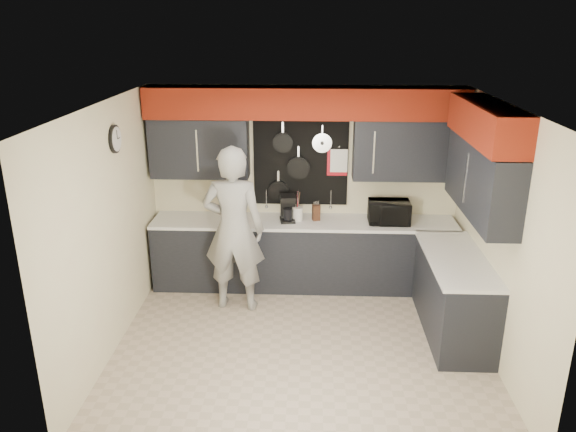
{
  "coord_description": "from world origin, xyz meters",
  "views": [
    {
      "loc": [
        0.08,
        -5.33,
        3.38
      ],
      "look_at": [
        -0.16,
        0.5,
        1.31
      ],
      "focal_mm": 35.0,
      "sensor_mm": 36.0,
      "label": 1
    }
  ],
  "objects_px": {
    "microwave": "(389,212)",
    "coffee_maker": "(288,207)",
    "utensil_crock": "(298,214)",
    "person": "(234,229)",
    "knife_block": "(316,213)"
  },
  "relations": [
    {
      "from": "microwave",
      "to": "utensil_crock",
      "type": "height_order",
      "value": "microwave"
    },
    {
      "from": "knife_block",
      "to": "utensil_crock",
      "type": "xyz_separation_m",
      "value": [
        -0.24,
        -0.02,
        -0.01
      ]
    },
    {
      "from": "knife_block",
      "to": "coffee_maker",
      "type": "xyz_separation_m",
      "value": [
        -0.36,
        -0.04,
        0.08
      ]
    },
    {
      "from": "coffee_maker",
      "to": "person",
      "type": "bearing_deg",
      "value": -143.25
    },
    {
      "from": "microwave",
      "to": "coffee_maker",
      "type": "distance_m",
      "value": 1.28
    },
    {
      "from": "utensil_crock",
      "to": "microwave",
      "type": "bearing_deg",
      "value": -2.09
    },
    {
      "from": "microwave",
      "to": "coffee_maker",
      "type": "relative_size",
      "value": 1.5
    },
    {
      "from": "knife_block",
      "to": "coffee_maker",
      "type": "bearing_deg",
      "value": 172.53
    },
    {
      "from": "microwave",
      "to": "person",
      "type": "height_order",
      "value": "person"
    },
    {
      "from": "knife_block",
      "to": "utensil_crock",
      "type": "height_order",
      "value": "knife_block"
    },
    {
      "from": "knife_block",
      "to": "utensil_crock",
      "type": "relative_size",
      "value": 1.17
    },
    {
      "from": "microwave",
      "to": "coffee_maker",
      "type": "height_order",
      "value": "coffee_maker"
    },
    {
      "from": "microwave",
      "to": "knife_block",
      "type": "relative_size",
      "value": 2.54
    },
    {
      "from": "knife_block",
      "to": "person",
      "type": "bearing_deg",
      "value": -160.08
    },
    {
      "from": "person",
      "to": "utensil_crock",
      "type": "bearing_deg",
      "value": -135.13
    }
  ]
}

